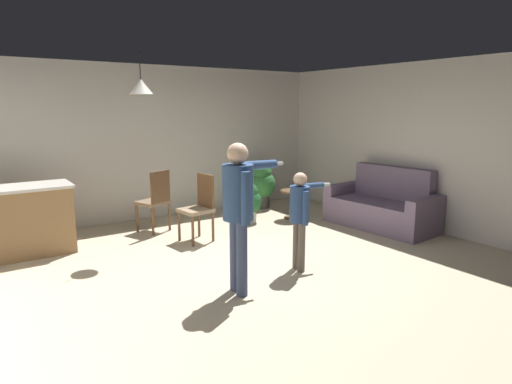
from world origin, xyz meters
The scene contains 14 objects.
ground centered at (0.00, 0.00, 0.00)m, with size 7.68×7.68×0.00m, color beige.
wall_back centered at (0.00, 3.20, 1.35)m, with size 6.40×0.10×2.70m, color beige.
wall_right centered at (3.20, 0.00, 1.35)m, with size 0.10×6.40×2.70m, color beige.
couch_floral centered at (2.69, 0.38, 0.33)m, with size 0.97×1.86×1.00m.
kitchen_counter centered at (-2.45, 2.16, 0.48)m, with size 1.26×0.66×0.95m.
side_table_by_couch centered at (1.79, 1.65, 0.33)m, with size 0.44×0.44×0.52m.
person_adult centered at (-0.71, -0.52, 1.01)m, with size 0.83×0.47×1.63m.
person_child centered at (0.27, -0.37, 0.76)m, with size 0.65×0.35×1.22m.
dining_chair_by_counter centered at (-0.55, 2.22, 0.55)m, with size 0.54×0.54×1.00m.
dining_chair_near_wall centered at (-0.18, 1.42, 0.55)m, with size 0.47×0.47×1.00m.
potted_plant_corner centered at (1.83, 2.70, 0.49)m, with size 0.58×0.58×0.90m.
potted_plant_by_wall centered at (1.02, 1.91, 0.38)m, with size 0.45×0.45×0.69m.
spare_remote_on_table centered at (1.79, 1.64, 0.54)m, with size 0.04×0.13×0.04m, color white.
ceiling_light_pendant centered at (-0.96, 1.53, 2.25)m, with size 0.32×0.32×0.55m.
Camera 1 is at (-3.10, -4.33, 1.99)m, focal length 30.86 mm.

